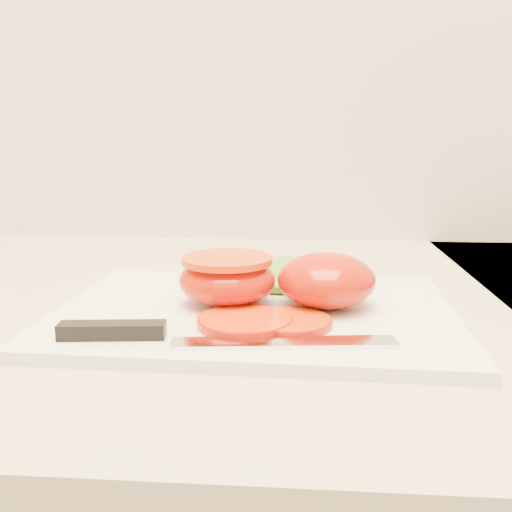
{
  "coord_description": "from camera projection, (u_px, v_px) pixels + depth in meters",
  "views": [
    {
      "loc": [
        -0.03,
        1.11,
        1.09
      ],
      "look_at": [
        -0.07,
        1.61,
        0.99
      ],
      "focal_mm": 40.0,
      "sensor_mm": 36.0,
      "label": 1
    }
  ],
  "objects": [
    {
      "name": "cutting_board",
      "position": [
        255.0,
        313.0,
        0.51
      ],
      "size": [
        0.36,
        0.26,
        0.01
      ],
      "primitive_type": "cube",
      "rotation": [
        0.0,
        0.0,
        -0.03
      ],
      "color": "white",
      "rests_on": "counter"
    },
    {
      "name": "tomato_half_dome",
      "position": [
        326.0,
        280.0,
        0.51
      ],
      "size": [
        0.09,
        0.09,
        0.05
      ],
      "primitive_type": "ellipsoid",
      "color": "#AF1600",
      "rests_on": "cutting_board"
    },
    {
      "name": "tomato_half_cut",
      "position": [
        227.0,
        278.0,
        0.52
      ],
      "size": [
        0.09,
        0.09,
        0.04
      ],
      "color": "#AF1600",
      "rests_on": "cutting_board"
    },
    {
      "name": "tomato_slice_0",
      "position": [
        245.0,
        321.0,
        0.46
      ],
      "size": [
        0.07,
        0.07,
        0.01
      ],
      "primitive_type": "cylinder",
      "color": "#D0470B",
      "rests_on": "cutting_board"
    },
    {
      "name": "tomato_slice_1",
      "position": [
        290.0,
        322.0,
        0.46
      ],
      "size": [
        0.07,
        0.07,
        0.01
      ],
      "primitive_type": "cylinder",
      "color": "#D0470B",
      "rests_on": "cutting_board"
    },
    {
      "name": "lettuce_leaf_0",
      "position": [
        292.0,
        275.0,
        0.58
      ],
      "size": [
        0.13,
        0.11,
        0.02
      ],
      "primitive_type": "ellipsoid",
      "rotation": [
        0.0,
        0.0,
        0.33
      ],
      "color": "#5FA72C",
      "rests_on": "cutting_board"
    },
    {
      "name": "knife",
      "position": [
        178.0,
        335.0,
        0.43
      ],
      "size": [
        0.26,
        0.04,
        0.01
      ],
      "rotation": [
        0.0,
        0.0,
        0.1
      ],
      "color": "silver",
      "rests_on": "cutting_board"
    }
  ]
}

